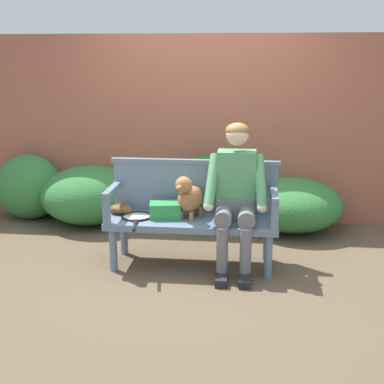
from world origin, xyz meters
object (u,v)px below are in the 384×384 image
garden_bench (192,225)px  baseball_glove (121,209)px  tennis_racket (137,217)px  dog_on_bench (189,197)px  person_seated (236,191)px  sports_bag (165,210)px

garden_bench → baseball_glove: (-0.68, 0.08, 0.11)m
tennis_racket → dog_on_bench: bearing=5.9°
person_seated → baseball_glove: (-1.07, 0.10, -0.23)m
garden_bench → dog_on_bench: 0.27m
person_seated → sports_bag: person_seated is taller
dog_on_bench → sports_bag: dog_on_bench is taller
dog_on_bench → tennis_racket: dog_on_bench is taller
garden_bench → sports_bag: sports_bag is taller
garden_bench → dog_on_bench: (-0.03, 0.01, 0.26)m
person_seated → dog_on_bench: person_seated is taller
garden_bench → baseball_glove: baseball_glove is taller
dog_on_bench → sports_bag: 0.26m
sports_bag → garden_bench: bearing=-2.0°
person_seated → baseball_glove: 1.10m
tennis_racket → sports_bag: size_ratio=2.06×
baseball_glove → sports_bag: 0.44m
garden_bench → tennis_racket: bearing=-175.5°
baseball_glove → dog_on_bench: bearing=0.4°
garden_bench → baseball_glove: bearing=173.1°
baseball_glove → sports_bag: size_ratio=0.79×
person_seated → garden_bench: bearing=177.5°
person_seated → dog_on_bench: bearing=176.5°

